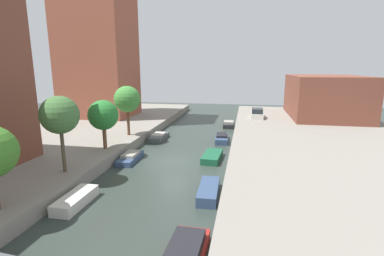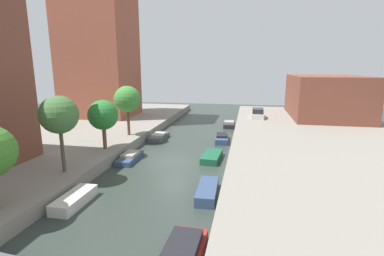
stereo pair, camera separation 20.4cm
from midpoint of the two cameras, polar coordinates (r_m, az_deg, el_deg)
ground_plane at (r=26.27m, az=-3.86°, el=-6.77°), size 84.00×84.00×0.00m
quay_left at (r=33.14m, az=-29.91°, el=-3.49°), size 20.00×64.00×1.00m
quay_right at (r=26.76m, az=29.24°, el=-6.87°), size 20.00×64.00×1.00m
apartment_tower_far at (r=46.76m, az=-18.65°, el=16.71°), size 10.00×8.48×23.40m
low_block_right at (r=47.90m, az=24.93°, el=5.77°), size 10.00×14.60×6.21m
street_tree_1 at (r=22.09m, az=-25.24°, el=2.32°), size 2.69×2.69×5.56m
street_tree_2 at (r=27.39m, az=-17.57°, el=2.44°), size 2.76×2.76×4.56m
street_tree_3 at (r=32.20m, az=-13.03°, el=5.61°), size 2.90×2.90×5.49m
parked_car at (r=43.79m, az=12.77°, el=2.80°), size 1.86×4.31×1.45m
moored_boat_left_1 at (r=19.82m, az=-22.57°, el=-13.18°), size 1.31×3.45×0.69m
moored_boat_left_2 at (r=27.07m, az=-12.46°, el=-5.77°), size 1.47×3.83×0.72m
moored_boat_left_3 at (r=34.22m, az=-6.81°, el=-1.75°), size 1.56×3.80×0.76m
moored_boat_right_1 at (r=13.74m, az=-1.94°, el=-24.13°), size 1.77×4.25×0.93m
moored_boat_right_2 at (r=19.57m, az=3.03°, el=-12.52°), size 1.39×3.75×0.70m
moored_boat_right_3 at (r=26.76m, az=3.85°, el=-5.74°), size 1.72×3.73×0.60m
moored_boat_right_4 at (r=33.30m, az=5.76°, el=-2.03°), size 1.69×3.95×0.85m
moored_boat_right_5 at (r=41.32m, az=7.24°, el=0.72°), size 1.75×3.23×0.88m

